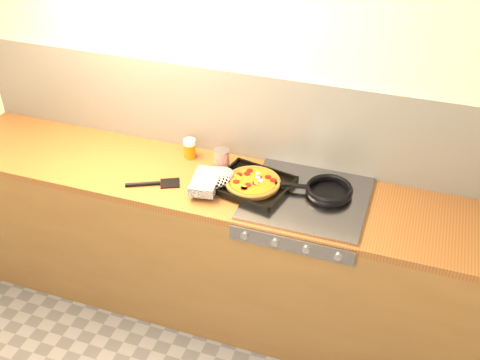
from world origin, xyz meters
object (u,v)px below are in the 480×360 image
at_px(pizza_on_tray, 240,182).
at_px(frying_pan, 328,190).
at_px(juice_glass, 190,148).
at_px(tomato_can, 222,160).

xyz_separation_m(pizza_on_tray, frying_pan, (0.44, 0.08, -0.00)).
bearing_deg(juice_glass, pizza_on_tray, -27.85).
bearing_deg(tomato_can, juice_glass, 165.57).
height_order(pizza_on_tray, juice_glass, juice_glass).
relative_size(tomato_can, juice_glass, 1.05).
height_order(pizza_on_tray, frying_pan, pizza_on_tray).
relative_size(pizza_on_tray, juice_glass, 4.56).
xyz_separation_m(pizza_on_tray, tomato_can, (-0.15, 0.14, 0.02)).
relative_size(frying_pan, tomato_can, 3.46).
height_order(tomato_can, juice_glass, tomato_can).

